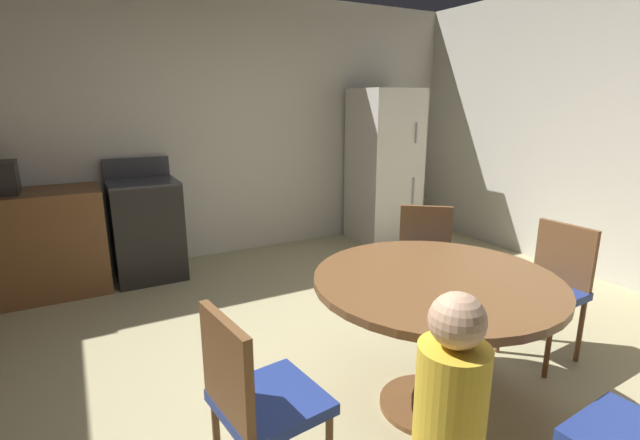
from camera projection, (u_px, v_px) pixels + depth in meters
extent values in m
plane|color=tan|center=(357.00, 393.00, 2.62)|extent=(14.00, 14.00, 0.00)
cube|color=beige|center=(208.00, 128.00, 4.73)|extent=(6.20, 0.12, 2.70)
cube|color=black|center=(147.00, 230.00, 4.27)|extent=(0.60, 0.60, 0.90)
cube|color=#38383D|center=(142.00, 182.00, 4.16)|extent=(0.60, 0.60, 0.02)
cube|color=#38383D|center=(136.00, 167.00, 4.37)|extent=(0.60, 0.04, 0.18)
cube|color=silver|center=(384.00, 166.00, 5.36)|extent=(0.68, 0.66, 1.76)
cylinder|color=#B2B2B7|center=(417.00, 133.00, 5.05)|extent=(0.02, 0.02, 0.22)
cylinder|color=#B2B2B7|center=(414.00, 191.00, 5.22)|extent=(0.02, 0.02, 0.30)
cylinder|color=brown|center=(428.00, 404.00, 2.50)|extent=(0.52, 0.52, 0.03)
cylinder|color=brown|center=(432.00, 348.00, 2.41)|extent=(0.14, 0.14, 0.72)
cylinder|color=brown|center=(436.00, 281.00, 2.32)|extent=(1.25, 1.25, 0.04)
cylinder|color=brown|center=(548.00, 345.00, 2.72)|extent=(0.03, 0.03, 0.43)
cylinder|color=brown|center=(500.00, 322.00, 3.00)|extent=(0.03, 0.03, 0.43)
cylinder|color=brown|center=(580.00, 330.00, 2.89)|extent=(0.03, 0.03, 0.43)
cylinder|color=brown|center=(531.00, 310.00, 3.17)|extent=(0.03, 0.03, 0.43)
cube|color=navy|center=(544.00, 293.00, 2.89)|extent=(0.42, 0.42, 0.05)
cube|color=brown|center=(565.00, 256.00, 2.93)|extent=(0.06, 0.38, 0.42)
cylinder|color=brown|center=(285.00, 413.00, 2.13)|extent=(0.03, 0.03, 0.43)
cube|color=navy|center=(270.00, 402.00, 1.84)|extent=(0.45, 0.45, 0.05)
cube|color=brown|center=(226.00, 370.00, 1.68)|extent=(0.08, 0.38, 0.42)
cylinder|color=brown|center=(449.00, 309.00, 3.18)|extent=(0.03, 0.03, 0.43)
cylinder|color=brown|center=(399.00, 306.00, 3.24)|extent=(0.03, 0.03, 0.43)
cylinder|color=brown|center=(445.00, 290.00, 3.51)|extent=(0.03, 0.03, 0.43)
cylinder|color=brown|center=(400.00, 287.00, 3.57)|extent=(0.03, 0.03, 0.43)
cube|color=navy|center=(425.00, 268.00, 3.32)|extent=(0.56, 0.56, 0.05)
cube|color=brown|center=(425.00, 233.00, 3.43)|extent=(0.32, 0.27, 0.42)
cylinder|color=gold|center=(450.00, 408.00, 1.40)|extent=(0.31, 0.31, 0.42)
sphere|color=#D6A884|center=(457.00, 320.00, 1.33)|extent=(0.17, 0.17, 0.17)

